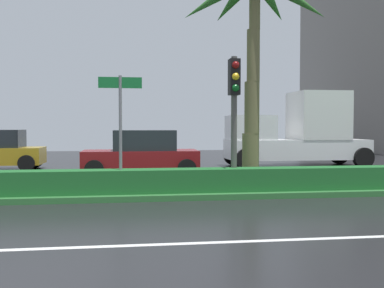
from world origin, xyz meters
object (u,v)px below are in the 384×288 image
traffic_signal_median_right (234,98)px  street_name_sign (120,118)px  box_truck_lead (298,133)px  palm_tree_centre_left (254,5)px  car_in_traffic_third (142,154)px

traffic_signal_median_right → street_name_sign: size_ratio=1.19×
box_truck_lead → palm_tree_centre_left: bearing=60.1°
palm_tree_centre_left → car_in_traffic_third: palm_tree_centre_left is taller
street_name_sign → box_truck_lead: box_truck_lead is taller
traffic_signal_median_right → street_name_sign: bearing=-176.6°
palm_tree_centre_left → box_truck_lead: size_ratio=1.02×
palm_tree_centre_left → box_truck_lead: (4.16, 7.22, -3.82)m
palm_tree_centre_left → traffic_signal_median_right: bearing=-131.3°
traffic_signal_median_right → car_in_traffic_third: size_ratio=0.83×
traffic_signal_median_right → palm_tree_centre_left: bearing=48.7°
traffic_signal_median_right → car_in_traffic_third: traffic_signal_median_right is taller
palm_tree_centre_left → traffic_signal_median_right: palm_tree_centre_left is taller
car_in_traffic_third → box_truck_lead: box_truck_lead is taller
palm_tree_centre_left → street_name_sign: (-3.81, -1.08, -3.28)m
traffic_signal_median_right → car_in_traffic_third: (-2.33, 5.21, -1.79)m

